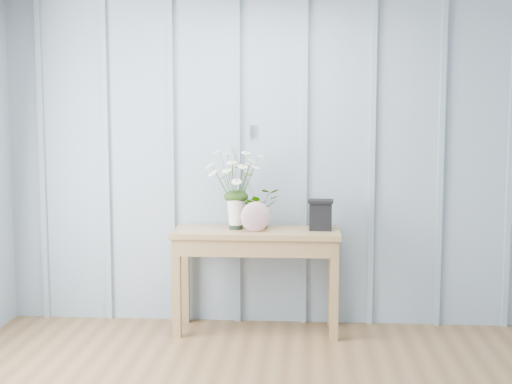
# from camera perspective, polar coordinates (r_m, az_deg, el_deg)

# --- Properties ---
(room_shell) EXTENTS (4.00, 4.50, 2.50)m
(room_shell) POSITION_cam_1_polar(r_m,az_deg,el_deg) (4.01, 0.28, 12.04)
(room_shell) COLOR #8EA2B5
(room_shell) RESTS_ON ground
(sideboard) EXTENTS (1.20, 0.45, 0.75)m
(sideboard) POSITION_cam_1_polar(r_m,az_deg,el_deg) (5.16, 0.04, -4.29)
(sideboard) COLOR olive
(sideboard) RESTS_ON ground
(daisy_vase) EXTENTS (0.43, 0.33, 0.61)m
(daisy_vase) POSITION_cam_1_polar(r_m,az_deg,el_deg) (5.13, -1.61, 1.27)
(daisy_vase) COLOR black
(daisy_vase) RESTS_ON sideboard
(spider_plant) EXTENTS (0.34, 0.32, 0.29)m
(spider_plant) POSITION_cam_1_polar(r_m,az_deg,el_deg) (5.20, 0.33, -1.30)
(spider_plant) COLOR #19370F
(spider_plant) RESTS_ON sideboard
(felt_disc_vessel) EXTENTS (0.22, 0.13, 0.22)m
(felt_disc_vessel) POSITION_cam_1_polar(r_m,az_deg,el_deg) (5.03, -0.03, -1.99)
(felt_disc_vessel) COLOR #9C5479
(felt_disc_vessel) RESTS_ON sideboard
(carved_box) EXTENTS (0.18, 0.15, 0.22)m
(carved_box) POSITION_cam_1_polar(r_m,az_deg,el_deg) (5.13, 5.19, -1.81)
(carved_box) COLOR black
(carved_box) RESTS_ON sideboard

